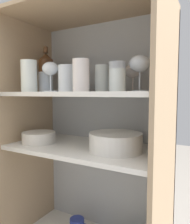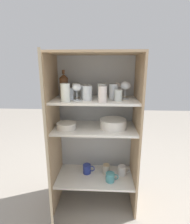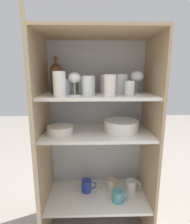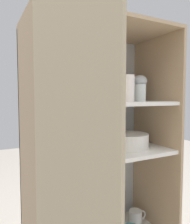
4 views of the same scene
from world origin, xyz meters
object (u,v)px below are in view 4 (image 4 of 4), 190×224
Objects in this scene: plate_stack_white at (127,140)px; storage_jar at (113,223)px; mixing_bowl_large at (59,153)px; wine_bottle at (47,79)px.

storage_jar is (-0.05, 0.06, -0.50)m from plate_stack_white.
plate_stack_white reaches higher than storage_jar.
mixing_bowl_large is (-0.41, -0.04, -0.01)m from plate_stack_white.
mixing_bowl_large is at bearing -173.89° from plate_stack_white.
wine_bottle is 0.92m from storage_jar.
mixing_bowl_large is at bearing -163.30° from storage_jar.
plate_stack_white is at bearing -6.24° from wine_bottle.
mixing_bowl_large is at bearing -73.98° from wine_bottle.
plate_stack_white is 1.37× the size of mixing_bowl_large.
mixing_bowl_large reaches higher than storage_jar.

